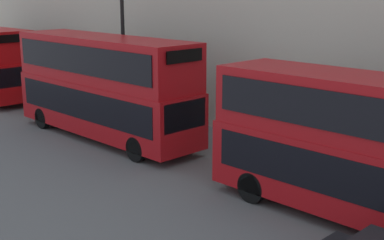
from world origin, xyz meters
The scene contains 4 objects.
bus_leading centered at (1.60, 4.78, 2.35)m, with size 2.59×10.43×4.25m.
bus_second_in_queue centered at (1.60, 17.82, 2.52)m, with size 2.59×10.43×4.59m.
street_lamp centered at (3.53, 18.87, 4.19)m, with size 0.44×0.44×6.84m.
pedestrian centered at (3.67, 22.59, 0.76)m, with size 0.36×0.36×1.65m.
Camera 1 is at (-12.07, -1.58, 6.63)m, focal length 50.00 mm.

